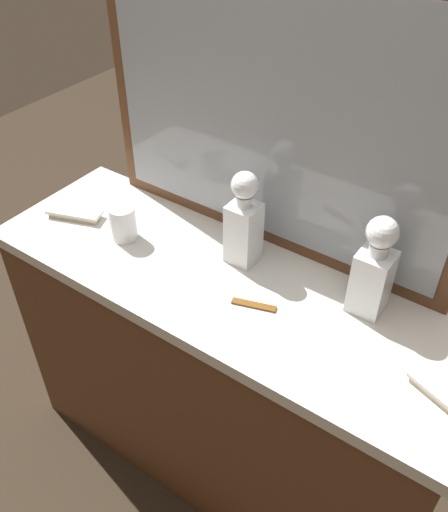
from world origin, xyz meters
The scene contains 9 objects.
ground_plane centered at (0.00, 0.00, 0.00)m, with size 6.00×6.00×0.00m, color #2D2319.
dresser centered at (0.00, 0.00, 0.43)m, with size 1.38×0.47×0.86m.
dresser_mirror centered at (0.00, 0.22, 1.24)m, with size 1.06×0.03×0.75m.
crystal_decanter_front centered at (-0.01, 0.10, 0.98)m, with size 0.08×0.08×0.28m.
crystal_decanter_center centered at (0.35, 0.12, 0.97)m, with size 0.08×0.08×0.28m.
crystal_tumbler_right centered at (-0.34, -0.02, 0.91)m, with size 0.08×0.08×0.10m.
silver_brush_center centered at (-0.54, -0.03, 0.88)m, with size 0.18×0.11×0.02m.
silver_brush_rear centered at (0.60, -0.04, 0.88)m, with size 0.16×0.11×0.02m.
tortoiseshell_comb centered at (0.12, -0.04, 0.87)m, with size 0.12×0.05×0.01m.
Camera 1 is at (0.63, -0.89, 1.85)m, focal length 38.58 mm.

